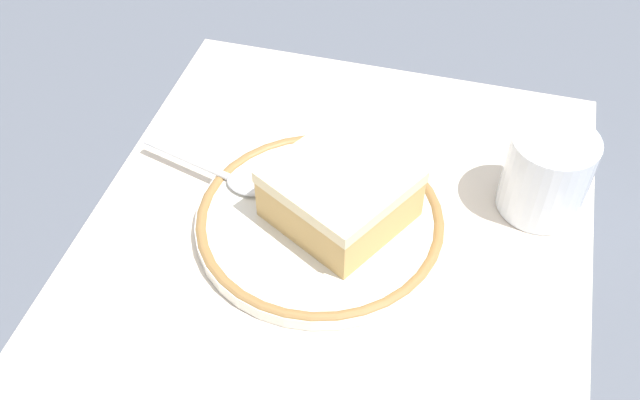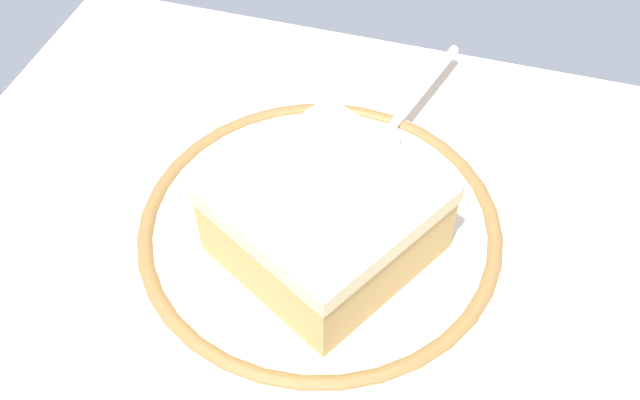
{
  "view_description": "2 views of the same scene",
  "coord_description": "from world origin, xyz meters",
  "px_view_note": "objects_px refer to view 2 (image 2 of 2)",
  "views": [
    {
      "loc": [
        0.36,
        0.09,
        0.44
      ],
      "look_at": [
        -0.01,
        -0.01,
        0.03
      ],
      "focal_mm": 41.38,
      "sensor_mm": 36.0,
      "label": 1
    },
    {
      "loc": [
        -0.08,
        0.23,
        0.32
      ],
      "look_at": [
        -0.01,
        -0.01,
        0.03
      ],
      "focal_mm": 41.68,
      "sensor_mm": 36.0,
      "label": 2
    }
  ],
  "objects_px": {
    "cake_slice": "(327,216)",
    "sugar_packet": "(47,108)",
    "plate": "(320,229)",
    "spoon": "(395,122)"
  },
  "relations": [
    {
      "from": "spoon",
      "to": "sugar_packet",
      "type": "xyz_separation_m",
      "value": [
        0.22,
        0.04,
        -0.01
      ]
    },
    {
      "from": "cake_slice",
      "to": "sugar_packet",
      "type": "height_order",
      "value": "cake_slice"
    },
    {
      "from": "sugar_packet",
      "to": "plate",
      "type": "bearing_deg",
      "value": 166.03
    },
    {
      "from": "plate",
      "to": "sugar_packet",
      "type": "relative_size",
      "value": 3.91
    },
    {
      "from": "cake_slice",
      "to": "sugar_packet",
      "type": "relative_size",
      "value": 2.55
    },
    {
      "from": "cake_slice",
      "to": "plate",
      "type": "bearing_deg",
      "value": -58.84
    },
    {
      "from": "spoon",
      "to": "sugar_packet",
      "type": "distance_m",
      "value": 0.22
    },
    {
      "from": "plate",
      "to": "spoon",
      "type": "xyz_separation_m",
      "value": [
        -0.02,
        -0.09,
        0.01
      ]
    },
    {
      "from": "plate",
      "to": "cake_slice",
      "type": "xyz_separation_m",
      "value": [
        -0.01,
        0.01,
        0.03
      ]
    },
    {
      "from": "plate",
      "to": "sugar_packet",
      "type": "distance_m",
      "value": 0.2
    }
  ]
}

